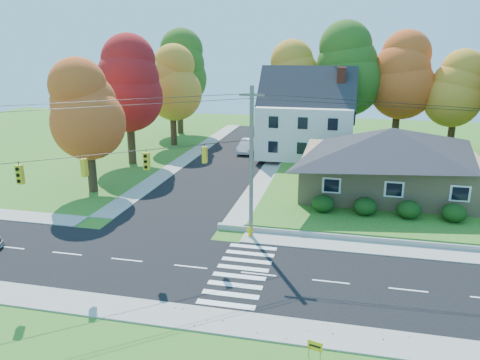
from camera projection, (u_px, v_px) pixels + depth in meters
The scene contains 21 objects.
ground at pixel (258, 274), 26.22m from camera, with size 120.00×120.00×0.00m, color #3D7923.
road_main at pixel (258, 274), 26.22m from camera, with size 90.00×8.00×0.02m, color black.
road_cross at pixel (231, 159), 52.25m from camera, with size 8.00×44.00×0.02m, color black.
sidewalk_north at pixel (272, 239), 30.89m from camera, with size 90.00×2.00×0.08m, color #9C9A90.
sidewalk_south at pixel (238, 324), 21.53m from camera, with size 90.00×2.00×0.08m, color #9C9A90.
lawn at pixel (439, 181), 43.03m from camera, with size 30.00×30.00×0.50m, color #3D7923.
ranch_house at pixel (390, 159), 38.57m from camera, with size 14.60×10.60×5.40m.
colonial_house at pixel (307, 118), 51.13m from camera, with size 10.40×8.40×9.60m.
hedge_row at pixel (387, 208), 33.47m from camera, with size 10.70×1.70×1.27m.
traffic_infrastructure at pixel (261, 180), 26.07m from camera, with size 38.10×10.66×10.00m.
tree_lot_0 at pixel (295, 80), 56.14m from camera, with size 6.72×6.72×12.51m.
tree_lot_1 at pixel (347, 69), 53.56m from camera, with size 7.84×7.84×14.60m.
tree_lot_2 at pixel (400, 75), 53.40m from camera, with size 7.28×7.28×13.56m.
tree_lot_3 at pixel (457, 89), 51.55m from camera, with size 6.16×6.16×11.47m.
tree_west_0 at pixel (86, 109), 39.07m from camera, with size 6.16×6.16×11.47m.
tree_west_1 at pixel (128, 84), 48.27m from camera, with size 7.28×7.28×13.56m.
tree_west_2 at pixel (172, 83), 57.60m from camera, with size 6.72×6.72×12.51m.
tree_west_3 at pixel (178, 69), 65.15m from camera, with size 7.84×7.84×14.60m.
white_car at pixel (248, 146), 55.41m from camera, with size 1.66×4.75×1.57m, color silver.
fire_hydrant at pixel (250, 232), 31.25m from camera, with size 0.44×0.34×0.77m.
yard_sign at pixel (315, 346), 19.07m from camera, with size 0.62×0.19×0.80m.
Camera 1 is at (4.25, -23.32, 12.44)m, focal length 35.00 mm.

